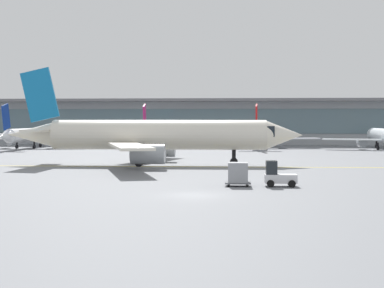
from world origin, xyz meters
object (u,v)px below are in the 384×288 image
(gate_airplane_1, at_px, (28,135))
(baggage_tug, at_px, (278,176))
(cargo_dolly_lead, at_px, (238,173))
(gate_airplane_2, at_px, (151,135))
(taxiing_regional_jet, at_px, (155,136))
(gate_airplane_3, at_px, (258,135))

(gate_airplane_1, distance_m, baggage_tug, 74.31)
(cargo_dolly_lead, bearing_deg, gate_airplane_1, 121.81)
(gate_airplane_2, bearing_deg, taxiing_regional_jet, -172.79)
(gate_airplane_3, bearing_deg, baggage_tug, -176.65)
(gate_airplane_2, distance_m, cargo_dolly_lead, 68.39)
(gate_airplane_3, xyz_separation_m, baggage_tug, (0.46, -66.32, -1.53))
(gate_airplane_1, relative_size, gate_airplane_3, 1.00)
(gate_airplane_1, relative_size, taxiing_regional_jet, 0.70)
(gate_airplane_3, xyz_separation_m, taxiing_regional_jet, (-12.85, -44.39, 1.06))
(taxiing_regional_jet, bearing_deg, baggage_tug, -60.20)
(taxiing_regional_jet, height_order, baggage_tug, taxiing_regional_jet)
(gate_airplane_3, xyz_separation_m, cargo_dolly_lead, (-2.77, -66.39, -1.37))
(gate_airplane_2, relative_size, taxiing_regional_jet, 0.70)
(gate_airplane_3, height_order, taxiing_regional_jet, taxiing_regional_jet)
(gate_airplane_1, xyz_separation_m, gate_airplane_3, (42.30, 5.58, 0.00))
(taxiing_regional_jet, bearing_deg, cargo_dolly_lead, -66.84)
(gate_airplane_1, xyz_separation_m, baggage_tug, (42.77, -60.74, -1.53))
(taxiing_regional_jet, bearing_deg, gate_airplane_1, 125.75)
(gate_airplane_2, height_order, baggage_tug, gate_airplane_2)
(taxiing_regional_jet, xyz_separation_m, baggage_tug, (13.31, -21.93, -2.59))
(gate_airplane_2, height_order, taxiing_regional_jet, taxiing_regional_jet)
(gate_airplane_2, distance_m, taxiing_regional_jet, 44.74)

